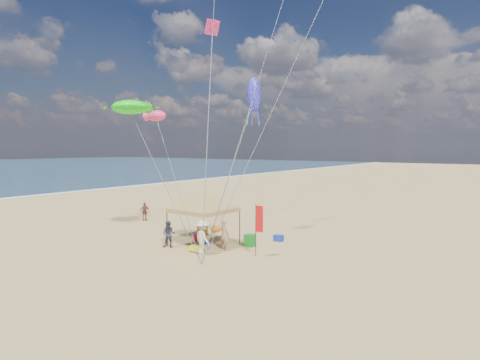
{
  "coord_description": "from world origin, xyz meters",
  "views": [
    {
      "loc": [
        12.26,
        -14.01,
        5.69
      ],
      "look_at": [
        0.0,
        3.0,
        4.0
      ],
      "focal_mm": 30.42,
      "sensor_mm": 36.0,
      "label": 1
    }
  ],
  "objects": [
    {
      "name": "crate_grey",
      "position": [
        -2.2,
        2.89,
        0.14
      ],
      "size": [
        0.34,
        0.3,
        0.28
      ],
      "primitive_type": "cube",
      "color": "slate",
      "rests_on": "ground"
    },
    {
      "name": "bag_orange",
      "position": [
        -4.85,
        6.9,
        0.18
      ],
      "size": [
        0.54,
        0.69,
        0.36
      ],
      "primitive_type": "cylinder",
      "rotation": [
        0.0,
        1.57,
        1.22
      ],
      "color": "#CC6B0B",
      "rests_on": "ground"
    },
    {
      "name": "bag_navy",
      "position": [
        -2.82,
        3.5,
        0.18
      ],
      "size": [
        0.69,
        0.54,
        0.36
      ],
      "primitive_type": "cylinder",
      "rotation": [
        0.0,
        1.57,
        0.35
      ],
      "color": "#0C1535",
      "rests_on": "ground"
    },
    {
      "name": "cooler_blue",
      "position": [
        -0.03,
        7.05,
        0.19
      ],
      "size": [
        0.54,
        0.38,
        0.38
      ],
      "primitive_type": "cube",
      "color": "#1434A8",
      "rests_on": "ground"
    },
    {
      "name": "beach_cart",
      "position": [
        -2.29,
        2.2,
        0.2
      ],
      "size": [
        0.9,
        0.5,
        0.24
      ],
      "primitive_type": "cube",
      "color": "#D3E419",
      "rests_on": "ground"
    },
    {
      "name": "person_far_a",
      "position": [
        -12.0,
        6.97,
        0.73
      ],
      "size": [
        0.62,
        0.92,
        1.45
      ],
      "primitive_type": "imported",
      "rotation": [
        0.0,
        0.0,
        1.22
      ],
      "color": "#99593B",
      "rests_on": "ground"
    },
    {
      "name": "feather_flag",
      "position": [
        0.9,
        3.39,
        1.84
      ],
      "size": [
        0.41,
        0.11,
        2.74
      ],
      "color": "black",
      "rests_on": "ground"
    },
    {
      "name": "person_near_a",
      "position": [
        -1.49,
        3.56,
        0.87
      ],
      "size": [
        0.65,
        0.44,
        1.73
      ],
      "primitive_type": "imported",
      "rotation": [
        0.0,
        0.0,
        3.11
      ],
      "color": "tan",
      "rests_on": "ground"
    },
    {
      "name": "turtle_kite",
      "position": [
        -7.79,
        2.37,
        8.13
      ],
      "size": [
        3.19,
        2.94,
        0.86
      ],
      "primitive_type": "ellipsoid",
      "rotation": [
        0.0,
        0.0,
        0.43
      ],
      "color": "#10EC13",
      "rests_on": "ground"
    },
    {
      "name": "fish_kite",
      "position": [
        -8.42,
        5.08,
        7.81
      ],
      "size": [
        1.8,
        1.31,
        0.72
      ],
      "primitive_type": "ellipsoid",
      "rotation": [
        0.0,
        0.0,
        0.35
      ],
      "color": "#F83476",
      "rests_on": "ground"
    },
    {
      "name": "chair_yellow",
      "position": [
        -4.89,
        5.62,
        0.35
      ],
      "size": [
        0.5,
        0.5,
        0.7
      ],
      "primitive_type": "cube",
      "color": "orange",
      "rests_on": "ground"
    },
    {
      "name": "person_near_c",
      "position": [
        -1.73,
        2.04,
        0.92
      ],
      "size": [
        1.35,
        1.05,
        1.84
      ],
      "primitive_type": "imported",
      "rotation": [
        0.0,
        0.0,
        2.79
      ],
      "color": "white",
      "rests_on": "ground"
    },
    {
      "name": "person_near_b",
      "position": [
        -4.28,
        2.03,
        0.77
      ],
      "size": [
        0.93,
        0.87,
        1.54
      ],
      "primitive_type": "imported",
      "rotation": [
        0.0,
        0.0,
        0.5
      ],
      "color": "#363A4A",
      "rests_on": "ground"
    },
    {
      "name": "stunt_kite_pink",
      "position": [
        -9.25,
        12.0,
        15.35
      ],
      "size": [
        0.94,
        1.32,
        1.11
      ],
      "primitive_type": "cube",
      "rotation": [
        0.44,
        0.0,
        1.21
      ],
      "color": "#D32A79",
      "rests_on": "ground"
    },
    {
      "name": "squid_kite",
      "position": [
        -2.63,
        8.19,
        9.07
      ],
      "size": [
        1.07,
        1.07,
        2.3
      ],
      "primitive_type": "ellipsoid",
      "rotation": [
        0.0,
        0.0,
        -0.24
      ],
      "color": "#332FD9",
      "rests_on": "ground"
    },
    {
      "name": "cooler_red",
      "position": [
        -4.03,
        4.26,
        0.19
      ],
      "size": [
        0.54,
        0.38,
        0.38
      ],
      "primitive_type": "cube",
      "color": "#A40D23",
      "rests_on": "ground"
    },
    {
      "name": "canopy_tent",
      "position": [
        -3.03,
        3.6,
        3.08
      ],
      "size": [
        5.98,
        5.98,
        3.7
      ],
      "color": "black",
      "rests_on": "ground"
    },
    {
      "name": "ground",
      "position": [
        0.0,
        0.0,
        0.0
      ],
      "size": [
        280.0,
        280.0,
        0.0
      ],
      "primitive_type": "plane",
      "color": "tan",
      "rests_on": "ground"
    },
    {
      "name": "chair_green",
      "position": [
        -0.73,
        4.97,
        0.35
      ],
      "size": [
        0.5,
        0.5,
        0.7
      ],
      "primitive_type": "cube",
      "color": "#15781E",
      "rests_on": "ground"
    }
  ]
}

